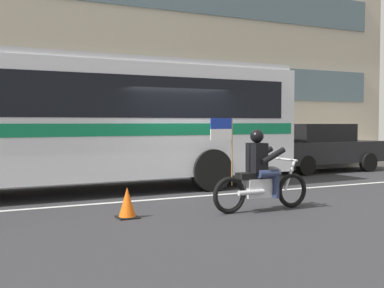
{
  "coord_description": "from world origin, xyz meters",
  "views": [
    {
      "loc": [
        -4.85,
        -10.43,
        1.7
      ],
      "look_at": [
        -0.16,
        -0.87,
        1.22
      ],
      "focal_mm": 45.31,
      "sensor_mm": 36.0,
      "label": 1
    }
  ],
  "objects_px": {
    "transit_bus": "(75,114)",
    "traffic_cone": "(127,204)",
    "parked_sedan_curbside": "(320,147)",
    "fire_hydrant": "(269,155)",
    "motorcycle_with_rider": "(261,176)"
  },
  "relations": [
    {
      "from": "transit_bus",
      "to": "motorcycle_with_rider",
      "type": "relative_size",
      "value": 5.09
    },
    {
      "from": "motorcycle_with_rider",
      "to": "parked_sedan_curbside",
      "type": "height_order",
      "value": "motorcycle_with_rider"
    },
    {
      "from": "transit_bus",
      "to": "motorcycle_with_rider",
      "type": "distance_m",
      "value": 4.89
    },
    {
      "from": "parked_sedan_curbside",
      "to": "fire_hydrant",
      "type": "relative_size",
      "value": 5.86
    },
    {
      "from": "motorcycle_with_rider",
      "to": "parked_sedan_curbside",
      "type": "bearing_deg",
      "value": 41.24
    },
    {
      "from": "motorcycle_with_rider",
      "to": "fire_hydrant",
      "type": "height_order",
      "value": "motorcycle_with_rider"
    },
    {
      "from": "transit_bus",
      "to": "fire_hydrant",
      "type": "bearing_deg",
      "value": 18.87
    },
    {
      "from": "parked_sedan_curbside",
      "to": "fire_hydrant",
      "type": "bearing_deg",
      "value": 139.1
    },
    {
      "from": "fire_hydrant",
      "to": "traffic_cone",
      "type": "xyz_separation_m",
      "value": [
        -7.27,
        -6.0,
        -0.26
      ]
    },
    {
      "from": "transit_bus",
      "to": "traffic_cone",
      "type": "bearing_deg",
      "value": -87.97
    },
    {
      "from": "transit_bus",
      "to": "fire_hydrant",
      "type": "distance_m",
      "value": 7.93
    },
    {
      "from": "motorcycle_with_rider",
      "to": "fire_hydrant",
      "type": "xyz_separation_m",
      "value": [
        4.74,
        6.45,
        -0.15
      ]
    },
    {
      "from": "transit_bus",
      "to": "parked_sedan_curbside",
      "type": "height_order",
      "value": "transit_bus"
    },
    {
      "from": "parked_sedan_curbside",
      "to": "fire_hydrant",
      "type": "height_order",
      "value": "parked_sedan_curbside"
    },
    {
      "from": "parked_sedan_curbside",
      "to": "traffic_cone",
      "type": "xyz_separation_m",
      "value": [
        -8.59,
        -4.86,
        -0.59
      ]
    }
  ]
}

